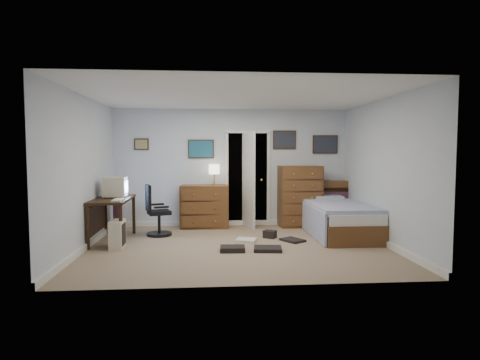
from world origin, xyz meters
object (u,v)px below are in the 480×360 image
(low_dresser, at_px, (205,206))
(bed, at_px, (339,219))
(tall_dresser, at_px, (300,196))
(computer_desk, at_px, (107,208))
(office_chair, at_px, (156,216))

(low_dresser, bearing_deg, bed, -18.23)
(tall_dresser, relative_size, bed, 0.63)
(computer_desk, height_order, low_dresser, low_dresser)
(office_chair, bearing_deg, low_dresser, 22.72)
(office_chair, bearing_deg, tall_dresser, -3.65)
(low_dresser, xyz_separation_m, bed, (2.56, -1.01, -0.13))
(low_dresser, bearing_deg, computer_desk, -142.39)
(office_chair, relative_size, bed, 0.47)
(computer_desk, bearing_deg, tall_dresser, 16.05)
(computer_desk, bearing_deg, office_chair, 24.17)
(office_chair, bearing_deg, computer_desk, -173.14)
(bed, bearing_deg, office_chair, 176.95)
(low_dresser, distance_m, bed, 2.75)
(computer_desk, distance_m, tall_dresser, 3.91)
(computer_desk, distance_m, bed, 4.29)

